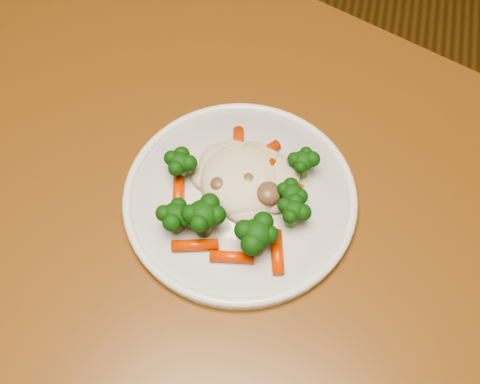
{
  "coord_description": "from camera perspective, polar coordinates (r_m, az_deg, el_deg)",
  "views": [
    {
      "loc": [
        0.26,
        -0.33,
        1.32
      ],
      "look_at": [
        0.18,
        -0.01,
        0.77
      ],
      "focal_mm": 45.0,
      "sensor_mm": 36.0,
      "label": 1
    }
  ],
  "objects": [
    {
      "name": "meal",
      "position": [
        0.62,
        -0.03,
        -0.1
      ],
      "size": [
        0.17,
        0.17,
        0.05
      ],
      "color": "beige",
      "rests_on": "plate"
    },
    {
      "name": "plate",
      "position": [
        0.65,
        0.0,
        -0.64
      ],
      "size": [
        0.25,
        0.25,
        0.01
      ],
      "primitive_type": "cylinder",
      "color": "white",
      "rests_on": "dining_table"
    },
    {
      "name": "dining_table",
      "position": [
        0.76,
        -5.75,
        -5.08
      ],
      "size": [
        1.28,
        1.07,
        0.75
      ],
      "rotation": [
        0.0,
        0.0,
        -0.37
      ],
      "color": "brown",
      "rests_on": "ground"
    }
  ]
}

